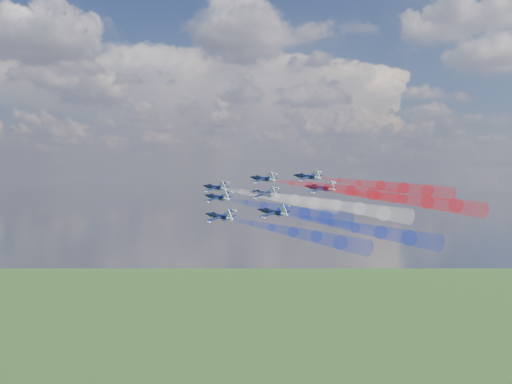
# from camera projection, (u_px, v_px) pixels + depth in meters

# --- Properties ---
(jet_lead) EXTENTS (14.99, 14.62, 6.75)m
(jet_lead) POSITION_uv_depth(u_px,v_px,m) (215.00, 187.00, 188.54)
(jet_lead) COLOR black
(trail_lead) EXTENTS (36.75, 28.72, 8.72)m
(trail_lead) POSITION_uv_depth(u_px,v_px,m) (276.00, 197.00, 169.45)
(trail_lead) COLOR white
(jet_inner_left) EXTENTS (14.99, 14.62, 6.75)m
(jet_inner_left) POSITION_uv_depth(u_px,v_px,m) (217.00, 197.00, 176.04)
(jet_inner_left) COLOR black
(trail_inner_left) EXTENTS (36.75, 28.72, 8.72)m
(trail_inner_left) POSITION_uv_depth(u_px,v_px,m) (283.00, 209.00, 156.94)
(trail_inner_left) COLOR #172FC3
(jet_inner_right) EXTENTS (14.99, 14.62, 6.75)m
(jet_inner_right) POSITION_uv_depth(u_px,v_px,m) (263.00, 179.00, 186.69)
(jet_inner_right) COLOR black
(trail_inner_right) EXTENTS (36.75, 28.72, 8.72)m
(trail_inner_right) POSITION_uv_depth(u_px,v_px,m) (330.00, 188.00, 167.59)
(trail_inner_right) COLOR red
(jet_outer_left) EXTENTS (14.99, 14.62, 6.75)m
(jet_outer_left) POSITION_uv_depth(u_px,v_px,m) (219.00, 216.00, 160.60)
(jet_outer_left) COLOR black
(trail_outer_left) EXTENTS (36.75, 28.72, 8.72)m
(trail_outer_left) POSITION_uv_depth(u_px,v_px,m) (293.00, 232.00, 141.50)
(trail_outer_left) COLOR #172FC3
(jet_center_third) EXTENTS (14.99, 14.62, 6.75)m
(jet_center_third) POSITION_uv_depth(u_px,v_px,m) (264.00, 194.00, 172.87)
(jet_center_third) COLOR black
(trail_center_third) EXTENTS (36.75, 28.72, 8.72)m
(trail_center_third) POSITION_uv_depth(u_px,v_px,m) (337.00, 205.00, 153.77)
(trail_center_third) COLOR white
(jet_outer_right) EXTENTS (14.99, 14.62, 6.75)m
(jet_outer_right) POSITION_uv_depth(u_px,v_px,m) (307.00, 177.00, 184.30)
(jet_outer_right) COLOR black
(trail_outer_right) EXTENTS (36.75, 28.72, 8.72)m
(trail_outer_right) POSITION_uv_depth(u_px,v_px,m) (380.00, 185.00, 165.21)
(trail_outer_right) COLOR red
(jet_rear_left) EXTENTS (14.99, 14.62, 6.75)m
(jet_rear_left) POSITION_uv_depth(u_px,v_px,m) (273.00, 212.00, 158.01)
(jet_rear_left) COLOR black
(trail_rear_left) EXTENTS (36.75, 28.72, 8.72)m
(trail_rear_left) POSITION_uv_depth(u_px,v_px,m) (355.00, 227.00, 138.92)
(trail_rear_left) COLOR #172FC3
(jet_rear_right) EXTENTS (14.99, 14.62, 6.75)m
(jet_rear_right) POSITION_uv_depth(u_px,v_px,m) (321.00, 188.00, 169.82)
(jet_rear_right) COLOR black
(trail_rear_right) EXTENTS (36.75, 28.72, 8.72)m
(trail_rear_right) POSITION_uv_depth(u_px,v_px,m) (402.00, 199.00, 150.72)
(trail_rear_right) COLOR red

